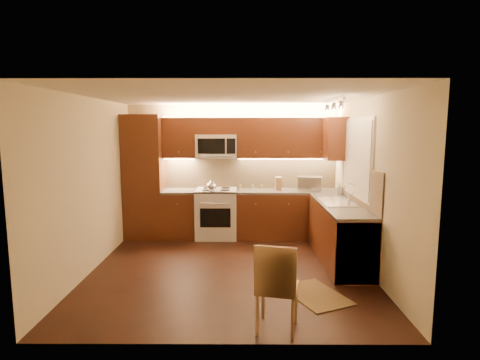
{
  "coord_description": "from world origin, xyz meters",
  "views": [
    {
      "loc": [
        0.18,
        -5.48,
        2.08
      ],
      "look_at": [
        0.15,
        0.55,
        1.25
      ],
      "focal_mm": 28.99,
      "sensor_mm": 36.0,
      "label": 1
    }
  ],
  "objects_px": {
    "stove": "(217,213)",
    "kettle": "(211,185)",
    "soap_bottle": "(340,188)",
    "microwave": "(216,146)",
    "sink": "(338,197)",
    "dining_chair": "(277,285)",
    "toaster_oven": "(310,183)",
    "knife_block": "(278,183)"
  },
  "relations": [
    {
      "from": "microwave",
      "to": "kettle",
      "type": "relative_size",
      "value": 3.42
    },
    {
      "from": "toaster_oven",
      "to": "dining_chair",
      "type": "relative_size",
      "value": 0.46
    },
    {
      "from": "stove",
      "to": "dining_chair",
      "type": "xyz_separation_m",
      "value": [
        0.85,
        -3.38,
        0.01
      ]
    },
    {
      "from": "sink",
      "to": "toaster_oven",
      "type": "height_order",
      "value": "toaster_oven"
    },
    {
      "from": "stove",
      "to": "dining_chair",
      "type": "relative_size",
      "value": 0.98
    },
    {
      "from": "sink",
      "to": "knife_block",
      "type": "xyz_separation_m",
      "value": [
        -0.83,
        1.2,
        0.05
      ]
    },
    {
      "from": "stove",
      "to": "microwave",
      "type": "bearing_deg",
      "value": 90.0
    },
    {
      "from": "microwave",
      "to": "stove",
      "type": "bearing_deg",
      "value": -90.0
    },
    {
      "from": "stove",
      "to": "sink",
      "type": "distance_m",
      "value": 2.35
    },
    {
      "from": "kettle",
      "to": "soap_bottle",
      "type": "relative_size",
      "value": 1.2
    },
    {
      "from": "kettle",
      "to": "dining_chair",
      "type": "height_order",
      "value": "kettle"
    },
    {
      "from": "soap_bottle",
      "to": "dining_chair",
      "type": "distance_m",
      "value": 3.38
    },
    {
      "from": "toaster_oven",
      "to": "knife_block",
      "type": "distance_m",
      "value": 0.6
    },
    {
      "from": "dining_chair",
      "to": "toaster_oven",
      "type": "bearing_deg",
      "value": 87.86
    },
    {
      "from": "soap_bottle",
      "to": "stove",
      "type": "bearing_deg",
      "value": -169.5
    },
    {
      "from": "toaster_oven",
      "to": "kettle",
      "type": "bearing_deg",
      "value": -156.8
    },
    {
      "from": "stove",
      "to": "kettle",
      "type": "relative_size",
      "value": 4.14
    },
    {
      "from": "kettle",
      "to": "dining_chair",
      "type": "xyz_separation_m",
      "value": [
        0.92,
        -3.17,
        -0.56
      ]
    },
    {
      "from": "stove",
      "to": "kettle",
      "type": "xyz_separation_m",
      "value": [
        -0.08,
        -0.21,
        0.57
      ]
    },
    {
      "from": "stove",
      "to": "toaster_oven",
      "type": "height_order",
      "value": "toaster_oven"
    },
    {
      "from": "soap_bottle",
      "to": "knife_block",
      "type": "bearing_deg",
      "value": 177.94
    },
    {
      "from": "toaster_oven",
      "to": "microwave",
      "type": "bearing_deg",
      "value": -167.64
    },
    {
      "from": "sink",
      "to": "soap_bottle",
      "type": "relative_size",
      "value": 4.65
    },
    {
      "from": "microwave",
      "to": "knife_block",
      "type": "bearing_deg",
      "value": -3.07
    },
    {
      "from": "sink",
      "to": "toaster_oven",
      "type": "bearing_deg",
      "value": 101.69
    },
    {
      "from": "knife_block",
      "to": "soap_bottle",
      "type": "height_order",
      "value": "knife_block"
    },
    {
      "from": "kettle",
      "to": "soap_bottle",
      "type": "bearing_deg",
      "value": -22.31
    },
    {
      "from": "kettle",
      "to": "dining_chair",
      "type": "relative_size",
      "value": 0.24
    },
    {
      "from": "microwave",
      "to": "kettle",
      "type": "xyz_separation_m",
      "value": [
        -0.08,
        -0.34,
        -0.69
      ]
    },
    {
      "from": "toaster_oven",
      "to": "soap_bottle",
      "type": "relative_size",
      "value": 2.34
    },
    {
      "from": "knife_block",
      "to": "sink",
      "type": "bearing_deg",
      "value": -57.01
    },
    {
      "from": "microwave",
      "to": "knife_block",
      "type": "relative_size",
      "value": 3.13
    },
    {
      "from": "kettle",
      "to": "toaster_oven",
      "type": "relative_size",
      "value": 0.51
    },
    {
      "from": "stove",
      "to": "microwave",
      "type": "distance_m",
      "value": 1.27
    },
    {
      "from": "stove",
      "to": "knife_block",
      "type": "xyz_separation_m",
      "value": [
        1.17,
        0.07,
        0.56
      ]
    },
    {
      "from": "sink",
      "to": "dining_chair",
      "type": "xyz_separation_m",
      "value": [
        -1.15,
        -2.25,
        -0.51
      ]
    },
    {
      "from": "toaster_oven",
      "to": "knife_block",
      "type": "xyz_separation_m",
      "value": [
        -0.59,
        0.04,
        -0.01
      ]
    },
    {
      "from": "stove",
      "to": "toaster_oven",
      "type": "xyz_separation_m",
      "value": [
        1.76,
        0.03,
        0.57
      ]
    },
    {
      "from": "toaster_oven",
      "to": "dining_chair",
      "type": "height_order",
      "value": "toaster_oven"
    },
    {
      "from": "knife_block",
      "to": "toaster_oven",
      "type": "bearing_deg",
      "value": -6.07
    },
    {
      "from": "kettle",
      "to": "soap_bottle",
      "type": "height_order",
      "value": "kettle"
    },
    {
      "from": "microwave",
      "to": "toaster_oven",
      "type": "bearing_deg",
      "value": -3.47
    }
  ]
}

